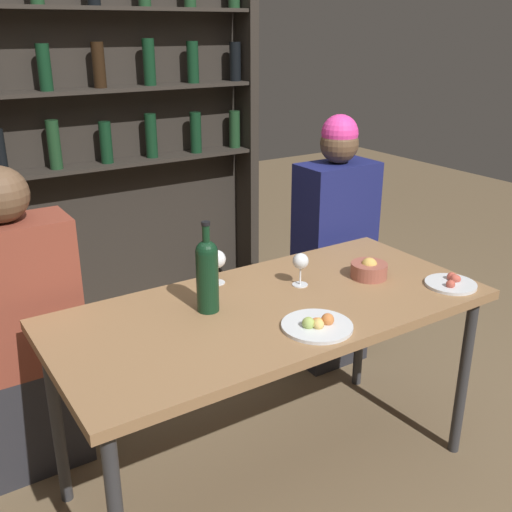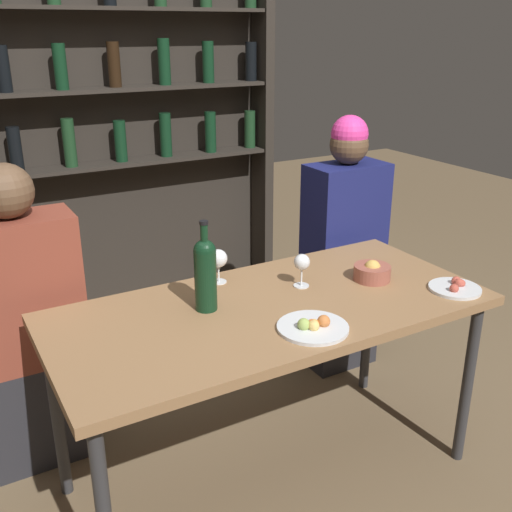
# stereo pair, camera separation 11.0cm
# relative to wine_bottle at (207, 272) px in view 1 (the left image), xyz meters

# --- Properties ---
(ground_plane) EXTENTS (10.00, 10.00, 0.00)m
(ground_plane) POSITION_rel_wine_bottle_xyz_m (0.21, -0.08, -0.89)
(ground_plane) COLOR brown
(dining_table) EXTENTS (1.57, 0.73, 0.75)m
(dining_table) POSITION_rel_wine_bottle_xyz_m (0.21, -0.08, -0.20)
(dining_table) COLOR olive
(dining_table) RESTS_ON ground_plane
(wine_rack_wall) EXTENTS (1.90, 0.21, 2.03)m
(wine_rack_wall) POSITION_rel_wine_bottle_xyz_m (0.21, 1.60, 0.18)
(wine_rack_wall) COLOR #28231E
(wine_rack_wall) RESTS_ON ground_plane
(wine_bottle) EXTENTS (0.08, 0.08, 0.32)m
(wine_bottle) POSITION_rel_wine_bottle_xyz_m (0.00, 0.00, 0.00)
(wine_bottle) COLOR black
(wine_bottle) RESTS_ON dining_table
(wine_glass_0) EXTENTS (0.06, 0.06, 0.13)m
(wine_glass_0) POSITION_rel_wine_bottle_xyz_m (0.40, -0.00, -0.05)
(wine_glass_0) COLOR silver
(wine_glass_0) RESTS_ON dining_table
(wine_glass_1) EXTENTS (0.07, 0.07, 0.13)m
(wine_glass_1) POSITION_rel_wine_bottle_xyz_m (0.14, 0.19, -0.05)
(wine_glass_1) COLOR silver
(wine_glass_1) RESTS_ON dining_table
(food_plate_0) EXTENTS (0.24, 0.24, 0.05)m
(food_plate_0) POSITION_rel_wine_bottle_xyz_m (0.24, -0.31, -0.13)
(food_plate_0) COLOR silver
(food_plate_0) RESTS_ON dining_table
(food_plate_1) EXTENTS (0.19, 0.19, 0.04)m
(food_plate_1) POSITION_rel_wine_bottle_xyz_m (0.88, -0.32, -0.13)
(food_plate_1) COLOR silver
(food_plate_1) RESTS_ON dining_table
(snack_bowl) EXTENTS (0.14, 0.14, 0.08)m
(snack_bowl) POSITION_rel_wine_bottle_xyz_m (0.67, -0.08, -0.11)
(snack_bowl) COLOR #995142
(snack_bowl) RESTS_ON dining_table
(seated_person_left) EXTENTS (0.43, 0.22, 1.23)m
(seated_person_left) POSITION_rel_wine_bottle_xyz_m (-0.54, 0.48, -0.31)
(seated_person_left) COLOR #26262B
(seated_person_left) RESTS_ON ground_plane
(seated_person_right) EXTENTS (0.39, 0.22, 1.29)m
(seated_person_right) POSITION_rel_wine_bottle_xyz_m (0.97, 0.48, -0.27)
(seated_person_right) COLOR #26262B
(seated_person_right) RESTS_ON ground_plane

